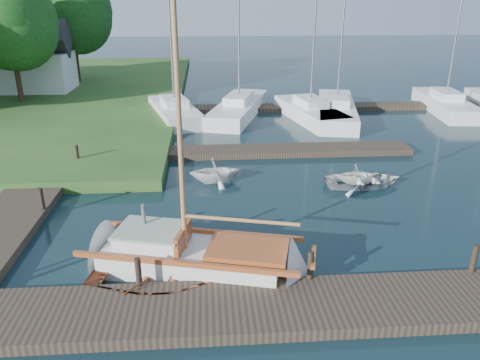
{
  "coord_description": "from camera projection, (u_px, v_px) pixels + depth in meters",
  "views": [
    {
      "loc": [
        -1.14,
        -15.51,
        7.33
      ],
      "look_at": [
        0.0,
        0.0,
        1.2
      ],
      "focal_mm": 35.0,
      "sensor_mm": 36.0,
      "label": 1
    }
  ],
  "objects": [
    {
      "name": "marina_boat_2",
      "position": [
        310.0,
        110.0,
        29.56
      ],
      "size": [
        3.66,
        7.62,
        11.98
      ],
      "rotation": [
        0.0,
        0.0,
        1.78
      ],
      "color": "white",
      "rests_on": "ground"
    },
    {
      "name": "house_c",
      "position": [
        36.0,
        63.0,
        35.66
      ],
      "size": [
        5.25,
        4.0,
        5.28
      ],
      "color": "white",
      "rests_on": "shore"
    },
    {
      "name": "tender_b",
      "position": [
        216.0,
        169.0,
        19.6
      ],
      "size": [
        2.38,
        2.12,
        1.15
      ],
      "primitive_type": "imported",
      "rotation": [
        0.0,
        0.0,
        1.68
      ],
      "color": "white",
      "rests_on": "ground"
    },
    {
      "name": "mooring_post_3",
      "position": [
        474.0,
        259.0,
        12.67
      ],
      "size": [
        0.16,
        0.16,
        0.8
      ],
      "primitive_type": "cylinder",
      "color": "black",
      "rests_on": "near_dock"
    },
    {
      "name": "dinghy",
      "position": [
        152.0,
        276.0,
        12.48
      ],
      "size": [
        3.8,
        3.0,
        0.71
      ],
      "primitive_type": "imported",
      "rotation": [
        0.0,
        0.0,
        1.4
      ],
      "color": "brown",
      "rests_on": "ground"
    },
    {
      "name": "sailboat",
      "position": [
        198.0,
        259.0,
        13.33
      ],
      "size": [
        7.41,
        3.65,
        9.83
      ],
      "rotation": [
        0.0,
        0.0,
        -0.25
      ],
      "color": "white",
      "rests_on": "ground"
    },
    {
      "name": "tender_d",
      "position": [
        358.0,
        173.0,
        19.47
      ],
      "size": [
        1.79,
        1.54,
        0.94
      ],
      "primitive_type": "imported",
      "rotation": [
        0.0,
        0.0,
        1.57
      ],
      "color": "white",
      "rests_on": "ground"
    },
    {
      "name": "mooring_post_4",
      "position": [
        42.0,
        199.0,
        16.42
      ],
      "size": [
        0.16,
        0.16,
        0.8
      ],
      "primitive_type": "cylinder",
      "color": "black",
      "rests_on": "left_dock"
    },
    {
      "name": "mooring_post_1",
      "position": [
        138.0,
        272.0,
        12.05
      ],
      "size": [
        0.16,
        0.16,
        0.8
      ],
      "primitive_type": "cylinder",
      "color": "black",
      "rests_on": "near_dock"
    },
    {
      "name": "marina_boat_1",
      "position": [
        239.0,
        107.0,
        30.63
      ],
      "size": [
        4.75,
        9.28,
        10.09
      ],
      "rotation": [
        0.0,
        0.0,
        1.27
      ],
      "color": "white",
      "rests_on": "ground"
    },
    {
      "name": "marina_boat_3",
      "position": [
        337.0,
        108.0,
        30.21
      ],
      "size": [
        4.28,
        9.82,
        12.44
      ],
      "rotation": [
        0.0,
        0.0,
        1.35
      ],
      "color": "white",
      "rests_on": "ground"
    },
    {
      "name": "pontoon",
      "position": [
        366.0,
        106.0,
        32.63
      ],
      "size": [
        30.0,
        1.6,
        0.3
      ],
      "primitive_type": "cube",
      "color": "#30241E",
      "rests_on": "ground"
    },
    {
      "name": "marina_boat_5",
      "position": [
        445.0,
        103.0,
        31.77
      ],
      "size": [
        3.28,
        8.33,
        9.89
      ],
      "rotation": [
        0.0,
        0.0,
        1.43
      ],
      "color": "white",
      "rests_on": "ground"
    },
    {
      "name": "mooring_post_2",
      "position": [
        310.0,
        265.0,
        12.36
      ],
      "size": [
        0.16,
        0.16,
        0.8
      ],
      "primitive_type": "cylinder",
      "color": "black",
      "rests_on": "near_dock"
    },
    {
      "name": "left_dock",
      "position": [
        34.0,
        192.0,
        18.41
      ],
      "size": [
        2.2,
        18.0,
        0.3
      ],
      "primitive_type": "cube",
      "color": "#30241E",
      "rests_on": "ground"
    },
    {
      "name": "tree_3",
      "position": [
        8.0,
        21.0,
        30.81
      ],
      "size": [
        6.41,
        6.38,
        8.74
      ],
      "color": "#332114",
      "rests_on": "shore"
    },
    {
      "name": "ground",
      "position": [
        240.0,
        210.0,
        17.15
      ],
      "size": [
        160.0,
        160.0,
        0.0
      ],
      "primitive_type": "plane",
      "color": "black",
      "rests_on": "ground"
    },
    {
      "name": "near_dock",
      "position": [
        258.0,
        308.0,
        11.53
      ],
      "size": [
        18.0,
        2.2,
        0.3
      ],
      "primitive_type": "cube",
      "color": "#30241E",
      "rests_on": "ground"
    },
    {
      "name": "mooring_post_5",
      "position": [
        77.0,
        154.0,
        21.06
      ],
      "size": [
        0.16,
        0.16,
        0.8
      ],
      "primitive_type": "cylinder",
      "color": "black",
      "rests_on": "left_dock"
    },
    {
      "name": "tree_7",
      "position": [
        71.0,
        11.0,
        38.22
      ],
      "size": [
        6.83,
        6.83,
        9.38
      ],
      "color": "#332114",
      "rests_on": "shore"
    },
    {
      "name": "marina_boat_0",
      "position": [
        175.0,
        110.0,
        29.65
      ],
      "size": [
        3.97,
        7.45,
        10.9
      ],
      "rotation": [
        0.0,
        0.0,
        1.83
      ],
      "color": "white",
      "rests_on": "ground"
    },
    {
      "name": "far_dock",
      "position": [
        270.0,
        151.0,
        23.27
      ],
      "size": [
        14.0,
        1.6,
        0.3
      ],
      "primitive_type": "cube",
      "color": "#30241E",
      "rests_on": "ground"
    },
    {
      "name": "tender_c",
      "position": [
        364.0,
        178.0,
        19.29
      ],
      "size": [
        3.23,
        2.37,
        0.65
      ],
      "primitive_type": "imported",
      "rotation": [
        0.0,
        0.0,
        1.61
      ],
      "color": "white",
      "rests_on": "ground"
    }
  ]
}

